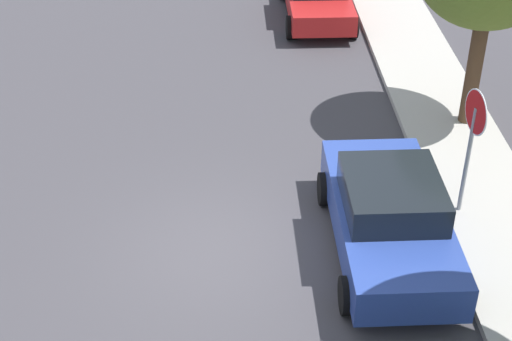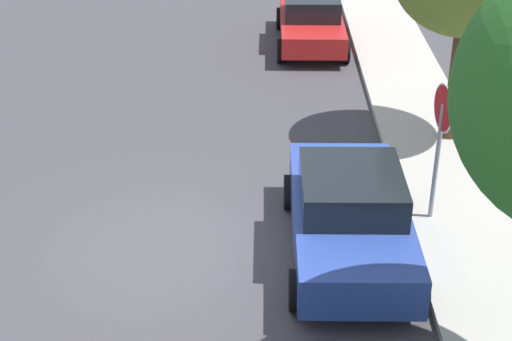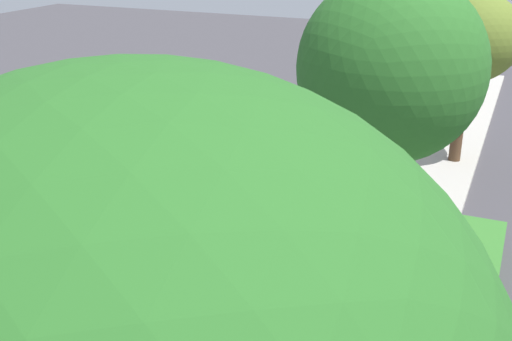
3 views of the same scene
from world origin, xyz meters
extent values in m
plane|color=#423F44|center=(0.00, 0.00, 0.00)|extent=(60.00, 60.00, 0.00)
cube|color=#B2ADA3|center=(0.00, 5.10, 0.07)|extent=(32.00, 2.08, 0.14)
cylinder|color=gray|center=(-0.87, 4.49, 1.15)|extent=(0.08, 0.08, 2.31)
cylinder|color=white|center=(-0.87, 4.49, 2.23)|extent=(0.83, 0.14, 0.83)
cylinder|color=red|center=(-0.87, 4.49, 2.23)|extent=(0.77, 0.14, 0.78)
cube|color=#2D479E|center=(0.09, 2.94, 0.64)|extent=(4.35, 1.86, 0.67)
cube|color=black|center=(0.11, 2.94, 1.25)|extent=(1.86, 1.63, 0.56)
cylinder|color=black|center=(1.56, 3.86, 0.32)|extent=(0.64, 0.22, 0.64)
cylinder|color=black|center=(1.57, 2.02, 0.32)|extent=(0.64, 0.22, 0.64)
cylinder|color=black|center=(-1.39, 3.85, 0.32)|extent=(0.64, 0.22, 0.64)
cylinder|color=black|center=(-1.38, 2.01, 0.32)|extent=(0.64, 0.22, 0.64)
cube|color=#236B38|center=(5.72, 2.72, 0.59)|extent=(3.91, 1.88, 0.58)
cube|color=black|center=(5.96, 2.72, 1.17)|extent=(1.93, 1.63, 0.57)
cylinder|color=black|center=(4.39, 1.84, 0.32)|extent=(0.64, 0.23, 0.64)
cylinder|color=black|center=(4.42, 3.65, 0.32)|extent=(0.64, 0.23, 0.64)
cube|color=red|center=(-10.41, 2.86, 0.59)|extent=(4.24, 1.74, 0.57)
cube|color=black|center=(-10.38, 2.86, 1.16)|extent=(1.84, 1.52, 0.57)
cylinder|color=black|center=(-8.96, 3.70, 0.32)|extent=(0.64, 0.22, 0.64)
cylinder|color=black|center=(-8.97, 1.99, 0.32)|extent=(0.64, 0.22, 0.64)
cylinder|color=black|center=(-11.84, 3.72, 0.32)|extent=(0.64, 0.22, 0.64)
cylinder|color=black|center=(-11.85, 2.01, 0.32)|extent=(0.64, 0.22, 0.64)
cylinder|color=#422D1E|center=(3.53, 5.07, 1.60)|extent=(0.46, 0.46, 3.19)
ellipsoid|color=#286623|center=(3.50, 5.03, 4.30)|extent=(3.13, 3.13, 3.16)
cylinder|color=#513823|center=(-4.13, 5.50, 1.39)|extent=(0.33, 0.33, 2.78)
ellipsoid|color=olive|center=(-4.22, 5.45, 3.64)|extent=(2.88, 2.88, 2.50)
cube|color=#387A2D|center=(3.46, 6.67, 0.31)|extent=(5.59, 0.99, 0.63)
camera|label=1|loc=(10.74, 0.14, 8.96)|focal=55.00mm
camera|label=2|loc=(11.03, 1.52, 7.46)|focal=55.00mm
camera|label=3|loc=(13.96, 7.13, 6.58)|focal=45.00mm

